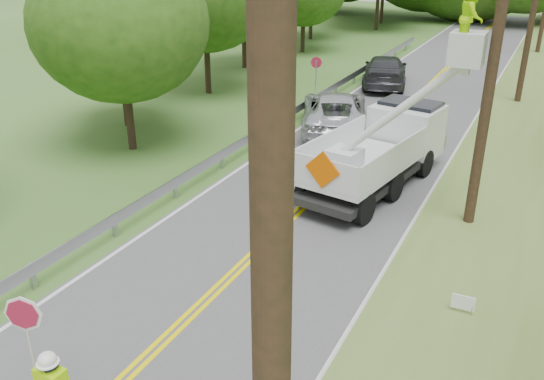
% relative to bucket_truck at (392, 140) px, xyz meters
% --- Properties ---
extents(ground, '(140.00, 140.00, 0.00)m').
position_rel_bucket_truck_xyz_m(ground, '(-1.87, -11.53, -1.56)').
color(ground, '#365E1F').
rests_on(ground, ground).
extents(road, '(7.20, 96.00, 0.03)m').
position_rel_bucket_truck_xyz_m(road, '(-1.87, 2.47, -1.55)').
color(road, '#525154').
rests_on(road, ground).
extents(guardrail, '(0.18, 48.00, 0.77)m').
position_rel_bucket_truck_xyz_m(guardrail, '(-5.89, 3.37, -1.01)').
color(guardrail, '#9E9FA6').
rests_on(guardrail, ground).
extents(utility_poles, '(1.60, 43.30, 10.00)m').
position_rel_bucket_truck_xyz_m(utility_poles, '(3.13, 5.48, 3.71)').
color(utility_poles, black).
rests_on(utility_poles, ground).
extents(bucket_truck, '(4.96, 7.35, 6.89)m').
position_rel_bucket_truck_xyz_m(bucket_truck, '(0.00, 0.00, 0.00)').
color(bucket_truck, black).
rests_on(bucket_truck, road).
extents(suv_silver, '(4.91, 6.74, 1.70)m').
position_rel_bucket_truck_xyz_m(suv_silver, '(-3.85, 4.70, -0.69)').
color(suv_silver, silver).
rests_on(suv_silver, road).
extents(suv_darkgrey, '(3.79, 6.30, 1.71)m').
position_rel_bucket_truck_xyz_m(suv_darkgrey, '(-4.23, 13.77, -0.69)').
color(suv_darkgrey, '#37393E').
rests_on(suv_darkgrey, road).
extents(stop_sign_permanent, '(0.55, 0.17, 2.65)m').
position_rel_bucket_truck_xyz_m(stop_sign_permanent, '(-5.90, 7.34, 0.21)').
color(stop_sign_permanent, '#9E9FA6').
rests_on(stop_sign_permanent, ground).
extents(yard_sign, '(0.51, 0.05, 0.74)m').
position_rel_bucket_truck_xyz_m(yard_sign, '(3.74, -7.25, -1.03)').
color(yard_sign, white).
rests_on(yard_sign, ground).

